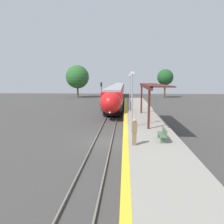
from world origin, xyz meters
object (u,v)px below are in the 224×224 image
at_px(platform_bench, 163,134).
at_px(person_waiting, 134,131).
at_px(railway_signal, 101,93).
at_px(lamppost_mid, 130,90).
at_px(lamppost_near, 132,95).
at_px(train, 117,92).

height_order(platform_bench, person_waiting, person_waiting).
height_order(railway_signal, lamppost_mid, lamppost_mid).
bearing_deg(lamppost_near, lamppost_mid, 90.00).
bearing_deg(railway_signal, lamppost_near, -75.29).
bearing_deg(person_waiting, lamppost_mid, 90.03).
bearing_deg(person_waiting, lamppost_near, 90.08).
distance_m(platform_bench, railway_signal, 23.49).
distance_m(railway_signal, lamppost_near, 18.70).
bearing_deg(train, lamppost_mid, -83.40).
relative_size(train, railway_signal, 10.60).
relative_size(person_waiting, railway_signal, 0.38).
distance_m(train, lamppost_near, 31.07).
xyz_separation_m(train, railway_signal, (-2.29, -12.87, 0.64)).
bearing_deg(railway_signal, train, 79.91).
relative_size(platform_bench, railway_signal, 0.38).
distance_m(person_waiting, lamppost_near, 5.87).
bearing_deg(platform_bench, person_waiting, -150.44).
bearing_deg(platform_bench, lamppost_near, 115.15).
bearing_deg(platform_bench, train, 97.28).
bearing_deg(lamppost_near, platform_bench, -64.85).
bearing_deg(lamppost_near, person_waiting, -89.92).
distance_m(train, lamppost_mid, 21.39).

